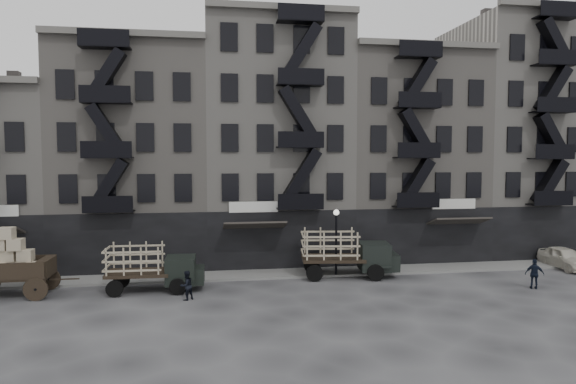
{
  "coord_description": "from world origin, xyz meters",
  "views": [
    {
      "loc": [
        -4.96,
        -28.49,
        7.62
      ],
      "look_at": [
        0.15,
        4.0,
        5.32
      ],
      "focal_mm": 32.0,
      "sensor_mm": 36.0,
      "label": 1
    }
  ],
  "objects": [
    {
      "name": "car_east",
      "position": [
        19.0,
        2.6,
        0.73
      ],
      "size": [
        1.87,
        4.33,
        1.46
      ],
      "primitive_type": "imported",
      "rotation": [
        0.0,
        0.0,
        -0.03
      ],
      "color": "silver",
      "rests_on": "ground"
    },
    {
      "name": "building_mideast",
      "position": [
        10.0,
        9.83,
        7.5
      ],
      "size": [
        10.0,
        11.35,
        16.2
      ],
      "color": "gray",
      "rests_on": "ground"
    },
    {
      "name": "ground",
      "position": [
        0.0,
        0.0,
        0.0
      ],
      "size": [
        140.0,
        140.0,
        0.0
      ],
      "primitive_type": "plane",
      "color": "#38383A",
      "rests_on": "ground"
    },
    {
      "name": "building_center",
      "position": [
        -0.0,
        9.82,
        8.5
      ],
      "size": [
        10.0,
        11.35,
        18.2
      ],
      "color": "#9D9890",
      "rests_on": "ground"
    },
    {
      "name": "building_midwest",
      "position": [
        -10.0,
        9.83,
        7.5
      ],
      "size": [
        10.0,
        11.35,
        16.2
      ],
      "color": "gray",
      "rests_on": "ground"
    },
    {
      "name": "sidewalk",
      "position": [
        0.0,
        3.75,
        0.07
      ],
      "size": [
        55.0,
        2.5,
        0.15
      ],
      "primitive_type": "cube",
      "color": "slate",
      "rests_on": "ground"
    },
    {
      "name": "stake_truck_west",
      "position": [
        -8.1,
        0.88,
        1.54
      ],
      "size": [
        5.42,
        2.36,
        2.69
      ],
      "rotation": [
        0.0,
        0.0,
        -0.02
      ],
      "color": "black",
      "rests_on": "ground"
    },
    {
      "name": "wagon",
      "position": [
        -15.67,
        0.95,
        2.14
      ],
      "size": [
        4.45,
        2.43,
        3.75
      ],
      "rotation": [
        0.0,
        0.0,
        -0.01
      ],
      "color": "black",
      "rests_on": "ground"
    },
    {
      "name": "policeman",
      "position": [
        13.56,
        -2.01,
        0.87
      ],
      "size": [
        1.1,
        0.81,
        1.73
      ],
      "primitive_type": "imported",
      "rotation": [
        0.0,
        0.0,
        2.7
      ],
      "color": "black",
      "rests_on": "ground"
    },
    {
      "name": "pedestrian_mid",
      "position": [
        -6.12,
        -1.23,
        0.78
      ],
      "size": [
        0.96,
        0.94,
        1.56
      ],
      "primitive_type": "imported",
      "rotation": [
        0.0,
        0.0,
        3.83
      ],
      "color": "black",
      "rests_on": "ground"
    },
    {
      "name": "stake_truck_east",
      "position": [
        3.64,
        2.5,
        1.72
      ],
      "size": [
        6.22,
        3.1,
        3.01
      ],
      "rotation": [
        0.0,
        0.0,
        -0.13
      ],
      "color": "black",
      "rests_on": "ground"
    },
    {
      "name": "building_east",
      "position": [
        20.0,
        9.82,
        9.0
      ],
      "size": [
        10.0,
        11.35,
        19.2
      ],
      "color": "#9D9890",
      "rests_on": "ground"
    },
    {
      "name": "lamp_post",
      "position": [
        3.0,
        2.6,
        2.78
      ],
      "size": [
        0.36,
        0.36,
        4.28
      ],
      "color": "black",
      "rests_on": "ground"
    }
  ]
}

